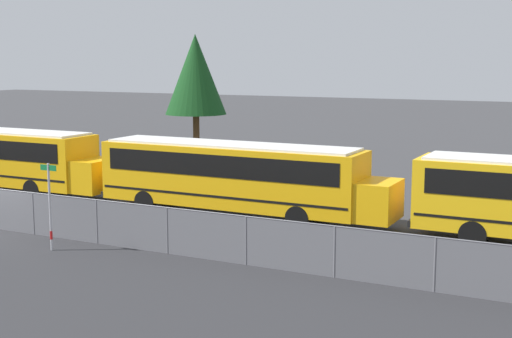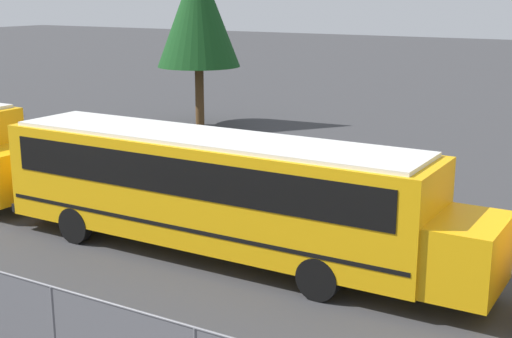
% 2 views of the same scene
% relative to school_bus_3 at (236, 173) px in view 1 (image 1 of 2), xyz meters
% --- Properties ---
extents(ground_plane, '(200.00, 200.00, 0.00)m').
position_rel_school_bus_3_xyz_m(ground_plane, '(-6.95, -6.22, -1.87)').
color(ground_plane, '#38383A').
extents(fence, '(94.67, 0.07, 1.64)m').
position_rel_school_bus_3_xyz_m(fence, '(-6.95, -6.23, -1.03)').
color(fence, '#9EA0A5').
rests_on(fence, ground_plane).
extents(school_bus_3, '(13.20, 2.46, 3.13)m').
position_rel_school_bus_3_xyz_m(school_bus_3, '(0.00, 0.00, 0.00)').
color(school_bus_3, '#EDA80F').
rests_on(school_bus_3, ground_plane).
extents(street_sign, '(0.70, 0.09, 3.09)m').
position_rel_school_bus_3_xyz_m(street_sign, '(-3.20, -7.70, -0.23)').
color(street_sign, '#B7B7BC').
rests_on(street_sign, ground_plane).
extents(tree_0, '(4.12, 4.12, 8.34)m').
position_rel_school_bus_3_xyz_m(tree_0, '(-11.17, 15.06, 3.77)').
color(tree_0, '#51381E').
rests_on(tree_0, ground_plane).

